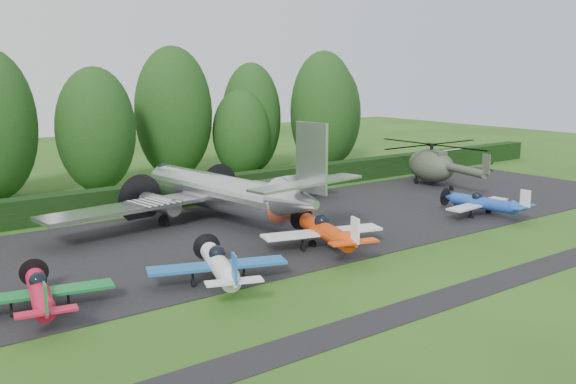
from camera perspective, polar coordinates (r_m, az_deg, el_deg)
ground at (r=36.23m, az=6.99°, el=-6.58°), size 160.00×160.00×0.00m
apron at (r=43.69m, az=-2.12°, el=-3.44°), size 70.00×18.00×0.01m
taxiway_verge at (r=32.41m, az=14.42°, el=-8.99°), size 70.00×2.00×0.00m
hedgerow at (r=52.88m, az=-8.92°, el=-1.03°), size 90.00×1.60×2.00m
transport_plane at (r=45.80m, az=-6.12°, el=0.02°), size 24.88×19.08×7.97m
light_plane_red at (r=30.92m, az=-21.21°, el=-8.35°), size 6.52×6.86×2.51m
light_plane_white at (r=32.63m, az=-6.14°, el=-6.46°), size 7.10×7.47×2.73m
light_plane_orange at (r=38.72m, az=3.38°, el=-3.50°), size 7.59×7.98×2.92m
light_plane_blue at (r=49.57m, az=16.98°, el=-0.94°), size 6.58×6.92×2.53m
helicopter at (r=61.66m, az=12.65°, el=2.55°), size 12.30×14.40×3.96m
sign_board at (r=72.94m, az=14.29°, el=3.17°), size 3.67×0.14×2.07m
tree_0 at (r=64.63m, az=-10.16°, el=6.93°), size 7.63×7.63×13.03m
tree_3 at (r=59.19m, az=-16.71°, el=5.31°), size 6.94×6.94×11.04m
tree_7 at (r=73.65m, az=4.06°, el=6.92°), size 6.23×6.23×11.43m
tree_8 at (r=67.90m, az=3.16°, el=7.11°), size 7.01×7.01×12.66m
tree_9 at (r=65.33m, az=-4.16°, el=5.26°), size 5.85×5.85×8.82m
tree_10 at (r=67.46m, az=-3.27°, el=6.57°), size 6.19×6.19×11.45m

